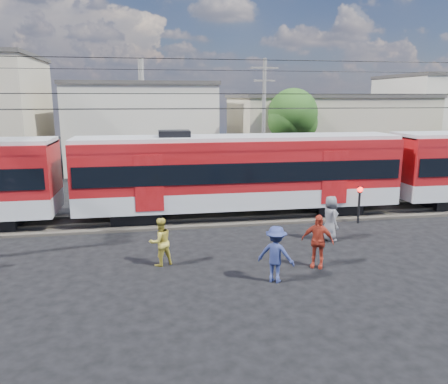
# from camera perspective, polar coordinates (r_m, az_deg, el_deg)

# --- Properties ---
(ground) EXTENTS (120.00, 120.00, 0.00)m
(ground) POSITION_cam_1_polar(r_m,az_deg,el_deg) (14.62, -3.12, -12.09)
(ground) COLOR black
(ground) RESTS_ON ground
(track_bed) EXTENTS (70.00, 3.40, 0.12)m
(track_bed) POSITION_cam_1_polar(r_m,az_deg,el_deg) (22.11, -5.52, -3.47)
(track_bed) COLOR #2D2823
(track_bed) RESTS_ON ground
(rail_near) EXTENTS (70.00, 0.12, 0.12)m
(rail_near) POSITION_cam_1_polar(r_m,az_deg,el_deg) (21.36, -5.37, -3.69)
(rail_near) COLOR #59544C
(rail_near) RESTS_ON track_bed
(rail_far) EXTENTS (70.00, 0.12, 0.12)m
(rail_far) POSITION_cam_1_polar(r_m,az_deg,el_deg) (22.80, -5.66, -2.67)
(rail_far) COLOR #59544C
(rail_far) RESTS_ON track_bed
(commuter_train) EXTENTS (50.30, 3.08, 4.17)m
(commuter_train) POSITION_cam_1_polar(r_m,az_deg,el_deg) (22.03, 2.51, 2.76)
(commuter_train) COLOR black
(commuter_train) RESTS_ON ground
(building_midwest) EXTENTS (12.24, 12.24, 7.30)m
(building_midwest) POSITION_cam_1_polar(r_m,az_deg,el_deg) (40.32, -10.53, 8.65)
(building_midwest) COLOR #BBB6A3
(building_midwest) RESTS_ON ground
(building_mideast) EXTENTS (16.32, 10.20, 6.30)m
(building_mideast) POSITION_cam_1_polar(r_m,az_deg,el_deg) (40.43, 12.98, 7.84)
(building_mideast) COLOR tan
(building_mideast) RESTS_ON ground
(building_east) EXTENTS (10.20, 10.20, 8.30)m
(building_east) POSITION_cam_1_polar(r_m,az_deg,el_deg) (50.72, 26.19, 8.87)
(building_east) COLOR #BBB6A3
(building_east) RESTS_ON ground
(utility_pole_mid) EXTENTS (1.80, 0.24, 8.50)m
(utility_pole_mid) POSITION_cam_1_polar(r_m,az_deg,el_deg) (29.25, 5.20, 9.26)
(utility_pole_mid) COLOR slate
(utility_pole_mid) RESTS_ON ground
(tree_near) EXTENTS (3.82, 3.64, 6.72)m
(tree_near) POSITION_cam_1_polar(r_m,az_deg,el_deg) (33.13, 9.23, 9.71)
(tree_near) COLOR #382619
(tree_near) RESTS_ON ground
(pedestrian_b) EXTENTS (1.07, 0.97, 1.79)m
(pedestrian_b) POSITION_cam_1_polar(r_m,az_deg,el_deg) (16.11, -8.31, -6.44)
(pedestrian_b) COLOR gold
(pedestrian_b) RESTS_ON ground
(pedestrian_c) EXTENTS (1.43, 1.26, 1.92)m
(pedestrian_c) POSITION_cam_1_polar(r_m,az_deg,el_deg) (14.63, 6.78, -8.08)
(pedestrian_c) COLOR navy
(pedestrian_c) RESTS_ON ground
(pedestrian_d) EXTENTS (1.23, 1.00, 1.96)m
(pedestrian_d) POSITION_cam_1_polar(r_m,az_deg,el_deg) (16.10, 12.11, -6.28)
(pedestrian_d) COLOR maroon
(pedestrian_d) RESTS_ON ground
(pedestrian_e) EXTENTS (0.70, 1.00, 1.95)m
(pedestrian_e) POSITION_cam_1_polar(r_m,az_deg,el_deg) (19.20, 13.70, -3.36)
(pedestrian_e) COLOR #55545A
(pedestrian_e) RESTS_ON ground
(crossing_signal) EXTENTS (0.27, 0.27, 1.85)m
(crossing_signal) POSITION_cam_1_polar(r_m,az_deg,el_deg) (22.10, 17.28, -0.70)
(crossing_signal) COLOR black
(crossing_signal) RESTS_ON ground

